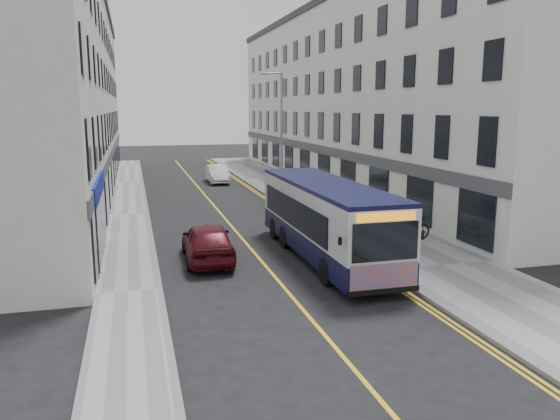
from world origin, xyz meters
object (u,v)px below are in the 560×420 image
city_bus (326,217)px  car_white (217,174)px  car_maroon (208,242)px  bicycle (411,229)px  streetlamp (280,132)px  pedestrian_far (298,187)px  pedestrian_near (353,197)px

city_bus → car_white: (-0.72, 23.26, -0.96)m
city_bus → car_white: city_bus is taller
car_maroon → bicycle: bearing=-175.5°
streetlamp → car_maroon: size_ratio=1.77×
streetlamp → car_white: streetlamp is taller
streetlamp → bicycle: streetlamp is taller
pedestrian_far → streetlamp: bearing=138.4°
pedestrian_far → car_white: 11.02m
bicycle → car_maroon: car_maroon is taller
streetlamp → city_bus: streetlamp is taller
city_bus → car_white: 23.29m
bicycle → pedestrian_near: pedestrian_near is taller
city_bus → bicycle: 4.78m
city_bus → streetlamp: bearing=82.7°
car_white → pedestrian_near: bearing=-69.3°
pedestrian_near → car_maroon: 11.90m
pedestrian_far → car_white: (-3.52, 10.44, -0.27)m
pedestrian_near → pedestrian_far: size_ratio=0.96×
car_maroon → pedestrian_far: bearing=-119.8°
pedestrian_near → car_white: (-5.41, 14.83, -0.24)m
city_bus → car_white: size_ratio=2.47×
streetlamp → car_white: size_ratio=1.89×
streetlamp → bicycle: bearing=-76.3°
pedestrian_near → car_maroon: size_ratio=0.36×
bicycle → pedestrian_far: bearing=-4.5°
streetlamp → pedestrian_far: streetlamp is taller
bicycle → car_maroon: (-8.99, -0.44, 0.12)m
pedestrian_far → bicycle: bearing=-120.0°
streetlamp → car_maroon: 13.96m
streetlamp → pedestrian_far: size_ratio=4.69×
car_white → car_maroon: 22.68m
streetlamp → pedestrian_near: 6.41m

